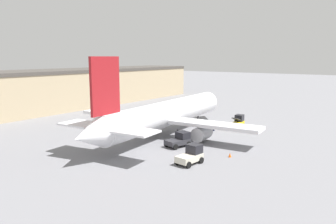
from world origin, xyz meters
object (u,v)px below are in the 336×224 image
Objects in this scene: ground_crew_worker at (214,125)px; belt_loader_truck at (238,122)px; safety_cone_near at (230,155)px; pushback_tug at (179,140)px; baggage_tug at (191,155)px; airplane at (165,114)px.

belt_loader_truck is at bearing -76.04° from ground_crew_worker.
safety_cone_near is at bearing 169.08° from ground_crew_worker.
pushback_tug is (-11.18, -0.73, -0.02)m from ground_crew_worker.
baggage_tug is 6.23× the size of safety_cone_near.
belt_loader_truck is 15.52m from pushback_tug.
pushback_tug reaches higher than ground_crew_worker.
belt_loader_truck is 6.23× the size of safety_cone_near.
baggage_tug is 1.00× the size of belt_loader_truck.
airplane is at bearing 69.62° from pushback_tug.
safety_cone_near is (4.83, -2.58, -0.72)m from baggage_tug.
ground_crew_worker is 11.20m from pushback_tug.
ground_crew_worker is 4.87m from belt_loader_truck.
pushback_tug is (-3.80, -5.31, -2.41)m from airplane.
airplane is at bearing 72.21° from safety_cone_near.
ground_crew_worker is 0.48× the size of pushback_tug.
ground_crew_worker is (7.38, -4.58, -2.40)m from airplane.
airplane is 10.13× the size of pushback_tug.
baggage_tug is at bearing 152.64° from ground_crew_worker.
pushback_tug is at bearing -130.72° from airplane.
ground_crew_worker is 0.52× the size of baggage_tug.
belt_loader_truck is at bearing 16.41° from baggage_tug.
safety_cone_near is (-4.18, -13.01, -3.07)m from airplane.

